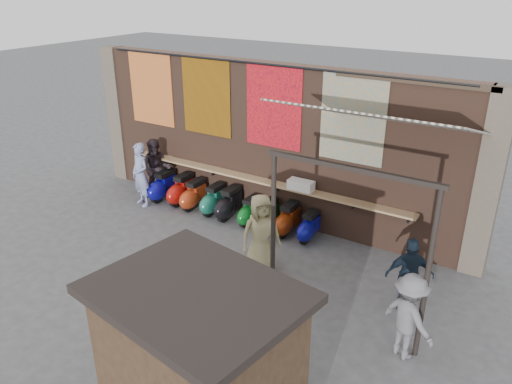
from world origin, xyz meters
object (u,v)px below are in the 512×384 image
Objects in this scene: shopper_tan at (261,234)px; market_stall at (200,375)px; diner_right at (156,169)px; shopper_grey at (409,317)px; scooter_stool_0 at (163,186)px; scooter_stool_6 at (268,215)px; shelf_box at (301,185)px; scooter_stool_2 at (194,195)px; scooter_stool_1 at (182,190)px; scooter_stool_5 at (250,211)px; scooter_stool_7 at (288,219)px; scooter_stool_8 at (309,227)px; shopper_navy at (410,275)px; scooter_stool_4 at (229,204)px; diner_left at (141,175)px; scooter_stool_3 at (214,200)px.

shopper_tan is 0.74× the size of market_stall.
diner_right is 8.38m from shopper_grey.
scooter_stool_0 reaches higher than scooter_stool_6.
scooter_stool_2 is at bearing -173.77° from shelf_box.
scooter_stool_1 is 0.56× the size of shopper_grey.
scooter_stool_2 is at bearing -31.89° from diner_right.
scooter_stool_2 is at bearing 100.12° from shopper_tan.
scooter_stool_2 is at bearing -179.61° from scooter_stool_5.
scooter_stool_5 is at bearing 77.06° from shopper_tan.
scooter_stool_7 is 1.11× the size of scooter_stool_8.
market_stall is at bearing 87.73° from shopper_grey.
shopper_navy reaches higher than scooter_stool_1.
scooter_stool_0 is 1.01× the size of scooter_stool_4.
market_stall is at bearing -62.90° from scooter_stool_5.
market_stall reaches higher than scooter_stool_8.
scooter_stool_1 is at bearing 178.62° from scooter_stool_5.
scooter_stool_6 is 0.58m from scooter_stool_7.
scooter_stool_8 is at bearing -0.24° from scooter_stool_1.
scooter_stool_7 is 3.68m from shopper_navy.
diner_left is (-3.67, -0.62, 0.52)m from scooter_stool_6.
shopper_grey is 3.56m from shopper_tan.
scooter_stool_1 is 2.77m from scooter_stool_6.
scooter_stool_1 is at bearing 179.76° from scooter_stool_8.
scooter_stool_7 is at bearing 47.60° from shopper_tan.
diner_right is at bearing -179.88° from scooter_stool_3.
scooter_stool_3 is 1.15m from scooter_stool_5.
scooter_stool_1 is 1.05× the size of scooter_stool_7.
scooter_stool_2 is at bearing -38.99° from shopper_navy.
scooter_stool_4 is at bearing -179.19° from scooter_stool_8.
scooter_stool_6 is at bearing -0.27° from scooter_stool_1.
shelf_box is 0.75× the size of scooter_stool_7.
scooter_stool_5 is 0.43× the size of diner_right.
diner_right reaches higher than scooter_stool_1.
diner_left is at bearing -168.49° from shelf_box.
shopper_tan is (3.16, -1.70, 0.49)m from scooter_stool_2.
shopper_grey reaches higher than scooter_stool_8.
scooter_stool_5 is 0.48× the size of shopper_grey.
scooter_stool_0 is at bearing -175.29° from shelf_box.
shopper_grey is at bearing -67.50° from shopper_tan.
scooter_stool_4 reaches higher than scooter_stool_2.
scooter_stool_5 is 0.51m from scooter_stool_6.
scooter_stool_4 is (2.25, 0.03, -0.00)m from scooter_stool_0.
scooter_stool_8 is (1.16, -0.00, -0.01)m from scooter_stool_6.
scooter_stool_4 is at bearing -41.95° from shopper_navy.
shopper_tan is (4.26, -1.69, 0.47)m from scooter_stool_0.
shelf_box is 3.67m from shopper_navy.
market_stall is at bearing -24.08° from diner_left.
shopper_navy is (3.19, -1.75, -0.49)m from shelf_box.
scooter_stool_4 is 5.29m from shopper_navy.
shopper_navy is at bearing 80.87° from market_stall.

